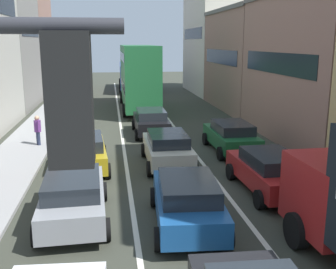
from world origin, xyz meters
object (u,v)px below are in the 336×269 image
sedan_left_lane_third (83,151)px  coupe_centre_lane_fourth (151,121)px  wagon_left_lane_second (73,196)px  sedan_right_lane_behind_truck (269,171)px  sedan_centre_lane_second (187,200)px  wagon_right_lane_far (231,136)px  bus_mid_queue_primary (138,74)px  hatchback_centre_lane_third (167,148)px  pedestrian_mid_sidewalk (38,129)px  bus_far_queue_secondary (131,74)px

sedan_left_lane_third → coupe_centre_lane_fourth: (3.51, 6.26, 0.00)m
wagon_left_lane_second → sedan_right_lane_behind_truck: (6.77, 1.53, 0.00)m
sedan_centre_lane_second → sedan_right_lane_behind_truck: (3.44, 2.31, 0.00)m
sedan_centre_lane_second → wagon_right_lane_far: 8.68m
wagon_right_lane_far → bus_mid_queue_primary: bearing=14.8°
wagon_right_lane_far → coupe_centre_lane_fourth: bearing=38.8°
hatchback_centre_lane_third → coupe_centre_lane_fourth: size_ratio=1.00×
sedan_centre_lane_second → wagon_right_lane_far: (3.71, 7.84, 0.00)m
sedan_left_lane_third → pedestrian_mid_sidewalk: size_ratio=2.66×
sedan_left_lane_third → wagon_right_lane_far: same height
bus_far_queue_secondary → sedan_left_lane_third: bearing=174.2°
bus_far_queue_secondary → pedestrian_mid_sidewalk: (-6.16, -25.14, -0.81)m
sedan_right_lane_behind_truck → coupe_centre_lane_fourth: bearing=16.6°
coupe_centre_lane_fourth → pedestrian_mid_sidewalk: bearing=109.5°
sedan_right_lane_behind_truck → sedan_left_lane_third: bearing=60.2°
sedan_centre_lane_second → sedan_right_lane_behind_truck: 4.15m
hatchback_centre_lane_third → pedestrian_mid_sidewalk: pedestrian_mid_sidewalk is taller
coupe_centre_lane_fourth → wagon_right_lane_far: bearing=-140.9°
wagon_right_lane_far → wagon_left_lane_second: bearing=134.8°
hatchback_centre_lane_third → bus_far_queue_secondary: bearing=0.1°
bus_mid_queue_primary → pedestrian_mid_sidewalk: bearing=151.8°
coupe_centre_lane_fourth → bus_mid_queue_primary: (-0.06, 8.97, 2.03)m
hatchback_centre_lane_third → pedestrian_mid_sidewalk: bearing=56.8°
hatchback_centre_lane_third → sedan_right_lane_behind_truck: 4.88m
sedan_left_lane_third → pedestrian_mid_sidewalk: pedestrian_mid_sidewalk is taller
pedestrian_mid_sidewalk → wagon_right_lane_far: bearing=143.8°
wagon_left_lane_second → wagon_right_lane_far: bearing=-47.1°
wagon_left_lane_second → coupe_centre_lane_fourth: 11.94m
sedan_centre_lane_second → bus_mid_queue_primary: size_ratio=0.42×
sedan_centre_lane_second → bus_far_queue_secondary: bearing=3.4°
hatchback_centre_lane_third → bus_mid_queue_primary: bus_mid_queue_primary is taller
coupe_centre_lane_fourth → wagon_right_lane_far: (3.53, -4.35, 0.00)m
coupe_centre_lane_fourth → wagon_right_lane_far: size_ratio=1.00×
pedestrian_mid_sidewalk → coupe_centre_lane_fourth: bearing=176.2°
wagon_left_lane_second → hatchback_centre_lane_third: bearing=-36.6°
sedan_centre_lane_second → pedestrian_mid_sidewalk: (-5.87, 10.06, 0.15)m
bus_far_queue_secondary → bus_mid_queue_primary: bearing=-179.5°
hatchback_centre_lane_third → bus_mid_queue_primary: 15.28m
wagon_left_lane_second → sedan_left_lane_third: size_ratio=0.99×
sedan_centre_lane_second → coupe_centre_lane_fourth: (0.17, 12.19, 0.00)m
wagon_right_lane_far → bus_mid_queue_primary: bus_mid_queue_primary is taller
bus_mid_queue_primary → bus_far_queue_secondary: size_ratio=1.00×
sedan_centre_lane_second → wagon_left_lane_second: bearing=80.7°
hatchback_centre_lane_third → wagon_right_lane_far: (3.44, 1.82, 0.00)m
sedan_left_lane_third → wagon_right_lane_far: bearing=-78.8°
wagon_left_lane_second → bus_mid_queue_primary: (3.44, 20.38, 2.03)m
coupe_centre_lane_fourth → sedan_right_lane_behind_truck: same height
pedestrian_mid_sidewalk → sedan_left_lane_third: bearing=98.3°
wagon_left_lane_second → pedestrian_mid_sidewalk: 9.62m
bus_mid_queue_primary → wagon_right_lane_far: bearing=-164.8°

